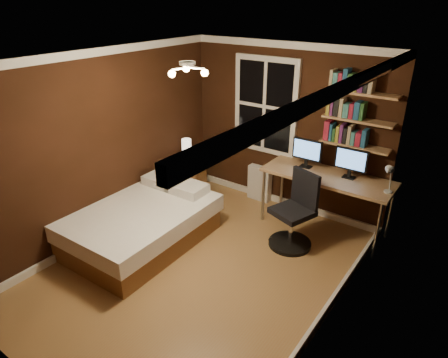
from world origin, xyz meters
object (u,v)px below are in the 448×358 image
Objects in this scene: bed at (142,224)px; monitor_right at (351,163)px; nightstand at (188,182)px; bedside_lamp at (187,152)px; monitor_left at (307,153)px; desk_lamp at (389,179)px; office_chair at (295,218)px; desk at (327,179)px; radiator at (260,183)px.

monitor_right reaches higher than bed.
nightstand is 1.40× the size of monitor_right.
bedside_lamp is at bearing 0.00° from nightstand.
bed is at bearing -77.11° from bedside_lamp.
bed is at bearing -95.57° from nightstand.
monitor_right is at bearing 12.19° from bedside_lamp.
desk_lamp reaches higher than monitor_left.
bed is 1.35m from nightstand.
monitor_left is at bearing 16.29° from bedside_lamp.
office_chair is (1.69, 1.14, 0.12)m from bed.
desk is 4.01× the size of desk_lamp.
office_chair is (1.99, -0.18, 0.10)m from nightstand.
desk_lamp is (1.18, -0.22, 0.01)m from monitor_left.
desk is 0.74m from office_chair.
desk_lamp is (0.81, -0.13, 0.28)m from desk.
monitor_left is at bearing 166.53° from desk.
desk_lamp reaches higher than radiator.
desk_lamp reaches higher than bed.
bed is 3.41× the size of radiator.
nightstand is 2.00m from monitor_left.
nightstand is 0.58× the size of office_chair.
office_chair is at bearing -5.10° from bedside_lamp.
radiator is 1.33× the size of monitor_left.
bed is at bearing -127.03° from office_chair.
desk reaches higher than nightstand.
bed is 4.50× the size of bedside_lamp.
nightstand is at bearing 101.75° from bed.
desk_lamp is (2.66, 1.62, 0.78)m from bed.
monitor_right is (2.41, 0.52, 0.74)m from nightstand.
desk is (1.20, -0.24, 0.49)m from radiator.
monitor_right is 0.98× the size of desk_lamp.
nightstand is (-0.30, 1.32, 0.02)m from bed.
bed is 2.04m from office_chair.
bed is at bearing -107.97° from radiator.
monitor_right reaches higher than desk.
office_chair is at bearing -104.49° from desk.
monitor_left reaches higher than bed.
monitor_left is at bearing 125.82° from office_chair.
desk is at bearing -7.09° from nightstand.
nightstand is at bearing -163.71° from monitor_left.
monitor_left is at bearing 180.00° from monitor_right.
monitor_right is 0.59m from desk_lamp.
bedside_lamp is at bearing -166.10° from office_chair.
monitor_right is (2.11, 1.84, 0.77)m from bed.
radiator is (0.95, 0.68, -0.01)m from nightstand.
bed reaches higher than radiator.
nightstand is 2.24m from desk.
bed is 1.46m from bedside_lamp.
nightstand reaches higher than radiator.
monitor_right is at bearing 158.12° from desk_lamp.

